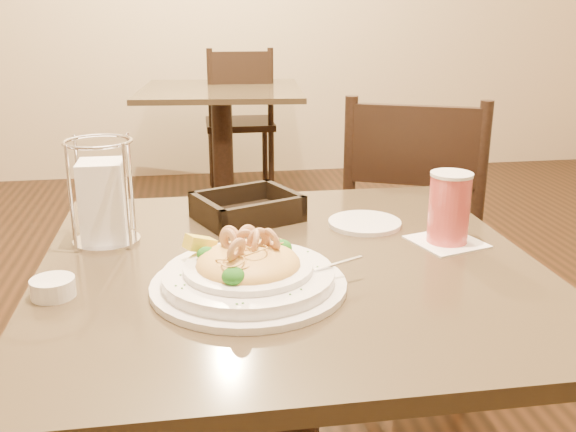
{
  "coord_description": "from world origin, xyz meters",
  "views": [
    {
      "loc": [
        -0.17,
        -1.08,
        1.17
      ],
      "look_at": [
        0.0,
        0.02,
        0.8
      ],
      "focal_mm": 40.0,
      "sensor_mm": 36.0,
      "label": 1
    }
  ],
  "objects": [
    {
      "name": "side_plate",
      "position": [
        0.19,
        0.17,
        0.73
      ],
      "size": [
        0.2,
        0.2,
        0.01
      ],
      "primitive_type": "cylinder",
      "rotation": [
        0.0,
        0.0,
        0.36
      ],
      "color": "white",
      "rests_on": "main_table"
    },
    {
      "name": "bread_basket",
      "position": [
        -0.05,
        0.25,
        0.74
      ],
      "size": [
        0.25,
        0.23,
        0.06
      ],
      "rotation": [
        0.0,
        0.0,
        0.4
      ],
      "color": "black",
      "rests_on": "main_table"
    },
    {
      "name": "drink_glass",
      "position": [
        0.32,
        0.05,
        0.79
      ],
      "size": [
        0.16,
        0.16,
        0.14
      ],
      "rotation": [
        0.0,
        0.0,
        0.29
      ],
      "color": "white",
      "rests_on": "main_table"
    },
    {
      "name": "dining_chair_far",
      "position": [
        0.15,
        2.93,
        0.5
      ],
      "size": [
        0.43,
        0.43,
        0.93
      ],
      "rotation": [
        0.0,
        0.0,
        3.13
      ],
      "color": "black",
      "rests_on": "ground"
    },
    {
      "name": "napkin_caddy",
      "position": [
        -0.34,
        0.15,
        0.81
      ],
      "size": [
        0.13,
        0.13,
        0.21
      ],
      "rotation": [
        0.0,
        0.0,
        -0.2
      ],
      "color": "silver",
      "rests_on": "main_table"
    },
    {
      "name": "dining_chair_near",
      "position": [
        0.5,
        0.7,
        0.5
      ],
      "size": [
        0.55,
        0.55,
        0.93
      ],
      "rotation": [
        0.0,
        0.0,
        2.73
      ],
      "color": "black",
      "rests_on": "ground"
    },
    {
      "name": "main_table",
      "position": [
        0.0,
        0.0,
        0.49
      ],
      "size": [
        0.9,
        0.9,
        0.72
      ],
      "color": "black",
      "rests_on": "ground"
    },
    {
      "name": "background_table",
      "position": [
        0.02,
        2.62,
        0.49
      ],
      "size": [
        0.98,
        0.98,
        0.72
      ],
      "rotation": [
        0.0,
        0.0,
        -0.09
      ],
      "color": "black",
      "rests_on": "ground"
    },
    {
      "name": "pasta_bowl",
      "position": [
        -0.09,
        -0.11,
        0.75
      ],
      "size": [
        0.36,
        0.32,
        0.1
      ],
      "rotation": [
        0.0,
        0.0,
        0.2
      ],
      "color": "white",
      "rests_on": "main_table"
    },
    {
      "name": "butter_ramekin",
      "position": [
        -0.4,
        -0.09,
        0.74
      ],
      "size": [
        0.09,
        0.09,
        0.03
      ],
      "primitive_type": "cylinder",
      "rotation": [
        0.0,
        0.0,
        0.42
      ],
      "color": "white",
      "rests_on": "main_table"
    }
  ]
}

